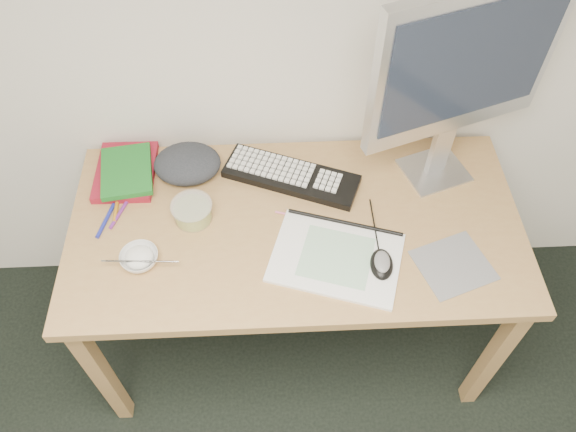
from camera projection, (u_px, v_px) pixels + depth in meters
name	position (u px, v px, depth m)	size (l,w,h in m)	color
desk	(296.00, 238.00, 1.80)	(1.40, 0.70, 0.75)	tan
mousepad	(453.00, 265.00, 1.64)	(0.20, 0.18, 0.00)	gray
sketchpad	(336.00, 258.00, 1.65)	(0.37, 0.27, 0.01)	white
keyboard	(291.00, 176.00, 1.83)	(0.44, 0.14, 0.03)	black
monitor	(465.00, 69.00, 1.53)	(0.55, 0.23, 0.66)	silver
mouse	(382.00, 262.00, 1.61)	(0.07, 0.11, 0.04)	black
rice_bowl	(140.00, 258.00, 1.63)	(0.11, 0.11, 0.03)	silver
chopsticks	(140.00, 261.00, 1.60)	(0.02, 0.02, 0.21)	#BABABD
fruit_tub	(192.00, 212.00, 1.72)	(0.13, 0.13, 0.06)	gold
book_red	(126.00, 172.00, 1.85)	(0.19, 0.25, 0.03)	maroon
book_green	(127.00, 171.00, 1.82)	(0.16, 0.22, 0.02)	#1A6A22
cloth_lump	(187.00, 164.00, 1.83)	(0.18, 0.15, 0.08)	#282930
pencil_pink	(303.00, 217.00, 1.74)	(0.01, 0.01, 0.18)	pink
pencil_tan	(311.00, 222.00, 1.73)	(0.01, 0.01, 0.19)	#A38256
pencil_black	(314.00, 219.00, 1.74)	(0.01, 0.01, 0.18)	black
marker_blue	(106.00, 221.00, 1.73)	(0.01, 0.01, 0.13)	#1C2499
marker_orange	(117.00, 205.00, 1.77)	(0.01, 0.01, 0.13)	#BF7916
marker_purple	(119.00, 213.00, 1.75)	(0.01, 0.01, 0.12)	#6F2487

